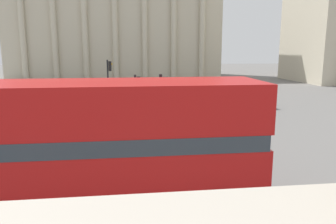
# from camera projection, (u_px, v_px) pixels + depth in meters

# --- Properties ---
(double_decker_bus) EXTENTS (10.07, 2.76, 3.94)m
(double_decker_bus) POSITION_uv_depth(u_px,v_px,m) (87.00, 142.00, 9.38)
(double_decker_bus) COLOR black
(double_decker_bus) RESTS_ON ground_plane
(plaza_building_left) EXTENTS (35.44, 11.22, 20.06)m
(plaza_building_left) POSITION_uv_depth(u_px,v_px,m) (116.00, 18.00, 56.05)
(plaza_building_left) COLOR beige
(plaza_building_left) RESTS_ON ground_plane
(traffic_light_near) EXTENTS (0.42, 0.24, 3.92)m
(traffic_light_near) POSITION_uv_depth(u_px,v_px,m) (163.00, 110.00, 12.37)
(traffic_light_near) COLOR black
(traffic_light_near) RESTS_ON ground_plane
(traffic_light_mid) EXTENTS (0.42, 0.24, 3.50)m
(traffic_light_mid) POSITION_uv_depth(u_px,v_px,m) (137.00, 97.00, 17.38)
(traffic_light_mid) COLOR black
(traffic_light_mid) RESTS_ON ground_plane
(traffic_light_far) EXTENTS (0.42, 0.24, 4.04)m
(traffic_light_far) POSITION_uv_depth(u_px,v_px,m) (109.00, 79.00, 23.79)
(traffic_light_far) COLOR black
(traffic_light_far) RESTS_ON ground_plane
(car_navy) EXTENTS (4.20, 1.93, 1.35)m
(car_navy) POSITION_uv_depth(u_px,v_px,m) (244.00, 100.00, 27.02)
(car_navy) COLOR black
(car_navy) RESTS_ON ground_plane
(car_silver) EXTENTS (4.20, 1.93, 1.35)m
(car_silver) POSITION_uv_depth(u_px,v_px,m) (87.00, 113.00, 21.33)
(car_silver) COLOR black
(car_silver) RESTS_ON ground_plane
(pedestrian_olive) EXTENTS (0.32, 0.32, 1.76)m
(pedestrian_olive) POSITION_uv_depth(u_px,v_px,m) (153.00, 90.00, 30.32)
(pedestrian_olive) COLOR #282B33
(pedestrian_olive) RESTS_ON ground_plane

